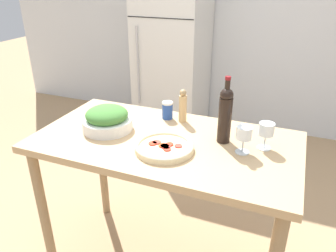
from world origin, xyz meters
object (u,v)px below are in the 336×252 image
refrigerator (173,52)px  salad_bowl (107,119)px  salt_canister (167,110)px  wine_glass_near (244,134)px  wine_bottle (225,114)px  homemade_pizza (164,147)px  pepper_mill (183,106)px  wine_glass_far (266,131)px

refrigerator → salad_bowl: (0.37, -1.98, 0.07)m
refrigerator → salt_canister: (0.63, -1.71, 0.06)m
wine_glass_near → salad_bowl: size_ratio=0.50×
refrigerator → wine_glass_near: bearing=-60.0°
wine_bottle → salt_canister: (-0.38, 0.17, -0.10)m
wine_glass_near → homemade_pizza: wine_glass_near is taller
homemade_pizza → refrigerator: bearing=110.1°
wine_glass_near → pepper_mill: bearing=149.1°
wine_glass_far → pepper_mill: size_ratio=0.70×
wine_glass_near → salt_canister: 0.56m
wine_bottle → wine_glass_near: wine_bottle is taller
wine_bottle → salad_bowl: wine_bottle is taller
wine_glass_near → salad_bowl: 0.76m
salt_canister → wine_glass_near: bearing=-26.2°
wine_glass_near → homemade_pizza: size_ratio=0.47×
refrigerator → wine_bottle: 2.14m
refrigerator → wine_glass_near: refrigerator is taller
salad_bowl → pepper_mill: bearing=36.3°
wine_glass_far → pepper_mill: (-0.50, 0.16, -0.00)m
salt_canister → salad_bowl: bearing=-133.7°
homemade_pizza → wine_glass_near: bearing=18.6°
wine_bottle → wine_glass_near: (0.12, -0.08, -0.06)m
salad_bowl → salt_canister: (0.26, 0.27, -0.01)m
refrigerator → salt_canister: bearing=-69.8°
wine_bottle → salt_canister: bearing=156.7°
refrigerator → pepper_mill: refrigerator is taller
wine_glass_near → salad_bowl: bearing=-178.3°
wine_glass_far → salt_canister: bearing=164.7°
wine_glass_near → salt_canister: size_ratio=1.32×
wine_bottle → salad_bowl: (-0.64, -0.10, -0.10)m
pepper_mill → salt_canister: 0.11m
wine_glass_near → wine_glass_far: size_ratio=1.00×
homemade_pizza → salt_canister: salt_canister is taller
wine_glass_near → salt_canister: bearing=153.8°
wine_glass_near → wine_bottle: bearing=145.2°
salt_canister → pepper_mill: bearing=-3.7°
refrigerator → wine_bottle: size_ratio=5.23×
refrigerator → pepper_mill: size_ratio=9.26×
wine_bottle → salt_canister: 0.43m
pepper_mill → homemade_pizza: bearing=-84.8°
wine_bottle → salt_canister: wine_bottle is taller
refrigerator → pepper_mill: bearing=-67.0°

